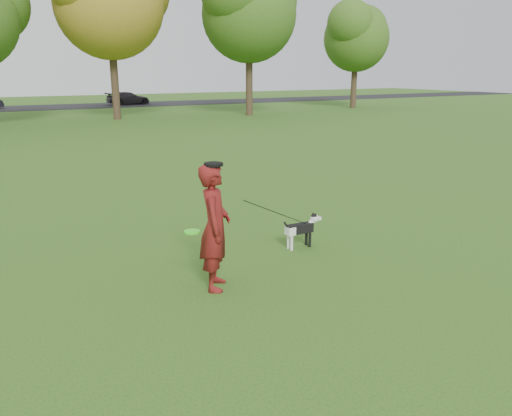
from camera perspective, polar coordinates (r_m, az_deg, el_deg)
ground at (r=8.51m, az=0.39°, el=-6.31°), size 120.00×120.00×0.00m
road at (r=47.17m, az=-24.27°, el=10.40°), size 120.00×7.00×0.02m
man at (r=7.31m, az=-4.72°, el=-2.21°), size 0.73×0.82×1.89m
dog at (r=9.17m, az=5.31°, el=-2.21°), size 0.83×0.17×0.63m
car_right at (r=48.52m, az=-14.40°, el=12.06°), size 4.08×2.01×1.14m
man_held_items at (r=8.26m, az=2.65°, el=-0.65°), size 2.73×1.03×1.48m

